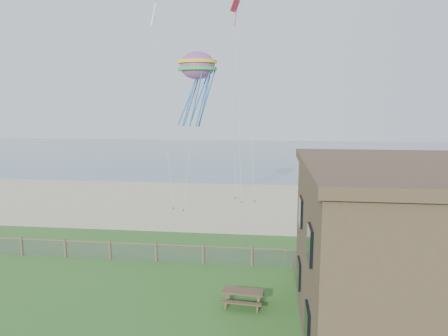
{
  "coord_description": "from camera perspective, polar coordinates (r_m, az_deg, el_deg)",
  "views": [
    {
      "loc": [
        4.04,
        -17.18,
        9.55
      ],
      "look_at": [
        1.04,
        8.0,
        5.7
      ],
      "focal_mm": 32.0,
      "sensor_mm": 36.0,
      "label": 1
    }
  ],
  "objects": [
    {
      "name": "ground",
      "position": [
        20.07,
        -6.02,
        -19.85
      ],
      "size": [
        160.0,
        160.0,
        0.0
      ],
      "primitive_type": "plane",
      "color": "#2E6221",
      "rests_on": "ground"
    },
    {
      "name": "sand_beach",
      "position": [
        40.53,
        0.88,
        -5.0
      ],
      "size": [
        72.0,
        20.0,
        0.02
      ],
      "primitive_type": "cube",
      "color": "tan",
      "rests_on": "ground"
    },
    {
      "name": "ocean",
      "position": [
        83.82,
        3.98,
        2.07
      ],
      "size": [
        160.0,
        68.0,
        0.02
      ],
      "primitive_type": "cube",
      "color": "slate",
      "rests_on": "ground"
    },
    {
      "name": "chainlink_fence",
      "position": [
        25.19,
        -2.96,
        -12.32
      ],
      "size": [
        36.2,
        0.2,
        1.25
      ],
      "primitive_type": null,
      "color": "brown",
      "rests_on": "ground"
    },
    {
      "name": "motel_deck",
      "position": [
        25.67,
        27.51,
        -13.64
      ],
      "size": [
        15.0,
        2.0,
        0.5
      ],
      "primitive_type": "cube",
      "color": "brown",
      "rests_on": "ground"
    },
    {
      "name": "picnic_table",
      "position": [
        20.43,
        2.73,
        -17.95
      ],
      "size": [
        2.07,
        1.63,
        0.83
      ],
      "primitive_type": null,
      "rotation": [
        0.0,
        0.0,
        -0.08
      ],
      "color": "brown",
      "rests_on": "ground"
    },
    {
      "name": "octopus_kite",
      "position": [
        33.05,
        -3.81,
        11.5
      ],
      "size": [
        3.25,
        2.34,
        6.56
      ],
      "primitive_type": null,
      "rotation": [
        0.0,
        0.0,
        -0.03
      ],
      "color": "#FF4028"
    },
    {
      "name": "kite_red",
      "position": [
        36.34,
        1.58,
        21.6
      ],
      "size": [
        1.73,
        1.59,
        1.93
      ],
      "primitive_type": null,
      "rotation": [
        0.44,
        0.0,
        1.07
      ],
      "color": "red"
    }
  ]
}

